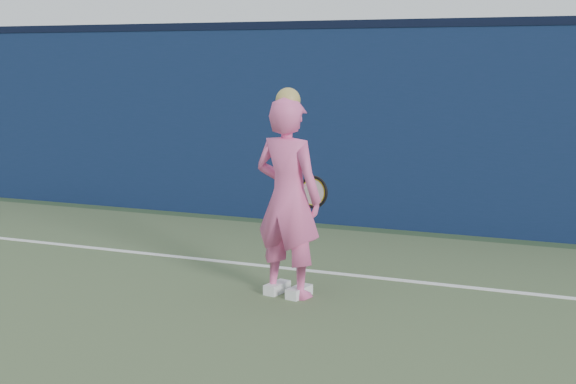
% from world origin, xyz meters
% --- Properties ---
extents(backstop_wall, '(24.00, 0.40, 2.50)m').
position_xyz_m(backstop_wall, '(0.00, 6.50, 1.25)').
color(backstop_wall, '#0D1D3C').
rests_on(backstop_wall, ground).
extents(wall_cap, '(24.00, 0.42, 0.10)m').
position_xyz_m(wall_cap, '(0.00, 6.50, 2.55)').
color(wall_cap, black).
rests_on(wall_cap, backstop_wall).
extents(player, '(0.73, 0.55, 1.88)m').
position_xyz_m(player, '(1.92, 3.16, 0.91)').
color(player, '#EB5B9B').
rests_on(player, ground).
extents(racket, '(0.54, 0.28, 0.31)m').
position_xyz_m(racket, '(1.99, 3.55, 0.89)').
color(racket, black).
rests_on(racket, ground).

